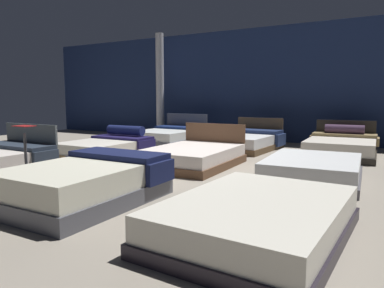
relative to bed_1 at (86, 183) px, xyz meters
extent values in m
cube|color=gray|center=(0.03, 2.66, -0.27)|extent=(18.00, 18.00, 0.02)
cube|color=navy|center=(0.03, 7.63, 1.49)|extent=(18.00, 0.06, 3.50)
cube|color=#4E5659|center=(-2.26, 0.90, 0.18)|extent=(1.35, 0.05, 0.88)
cube|color=#27303E|center=(-2.26, 0.63, 0.26)|extent=(1.43, 0.49, 0.07)
cube|color=#27303E|center=(-1.54, 0.62, 0.09)|extent=(0.07, 0.48, 0.26)
cube|color=#4D4E56|center=(0.00, -0.04, -0.15)|extent=(1.43, 2.00, 0.21)
cube|color=silver|center=(0.00, -0.04, 0.09)|extent=(1.37, 1.94, 0.29)
cube|color=#141B40|center=(0.00, 0.64, 0.28)|extent=(1.41, 0.58, 0.08)
cube|color=#141B40|center=(-0.72, 0.64, 0.09)|extent=(0.08, 0.58, 0.29)
cube|color=#141B40|center=(0.72, 0.63, 0.09)|extent=(0.08, 0.58, 0.29)
cube|color=black|center=(2.31, -0.04, -0.19)|extent=(1.64, 2.23, 0.13)
cube|color=silver|center=(2.31, -0.04, 0.00)|extent=(1.58, 2.16, 0.24)
cube|color=#8F714B|center=(-2.26, 2.76, -0.18)|extent=(1.46, 1.95, 0.16)
cube|color=silver|center=(-2.26, 2.76, 0.01)|extent=(1.40, 1.89, 0.22)
cube|color=#1B1645|center=(-2.25, 3.38, 0.15)|extent=(1.43, 0.66, 0.05)
cube|color=#1B1645|center=(-2.97, 3.38, 0.01)|extent=(0.06, 0.65, 0.22)
cube|color=#1B1645|center=(-1.53, 3.37, 0.01)|extent=(0.06, 0.65, 0.22)
cylinder|color=navy|center=(-2.25, 3.50, 0.31)|extent=(1.03, 0.23, 0.23)
cube|color=brown|center=(-0.02, 2.82, -0.18)|extent=(1.56, 2.10, 0.15)
cube|color=silver|center=(-0.02, 2.82, 0.01)|extent=(1.49, 2.04, 0.22)
cube|color=brown|center=(-0.03, 3.86, 0.13)|extent=(1.43, 0.06, 0.78)
cube|color=#4F4D53|center=(2.30, 2.72, -0.19)|extent=(1.55, 2.01, 0.14)
cube|color=silver|center=(2.30, 2.72, -0.01)|extent=(1.49, 1.94, 0.23)
cube|color=#4A4D5A|center=(-2.35, 5.53, -0.16)|extent=(1.68, 2.09, 0.19)
cube|color=silver|center=(-2.35, 5.53, 0.04)|extent=(1.62, 2.02, 0.22)
cube|color=#4A4D5A|center=(-2.30, 6.53, 0.17)|extent=(1.49, 0.11, 0.85)
cube|color=navy|center=(-2.31, 6.18, 0.18)|extent=(1.59, 0.71, 0.07)
cube|color=navy|center=(-3.11, 6.22, 0.01)|extent=(0.10, 0.64, 0.29)
cube|color=navy|center=(-1.52, 6.14, 0.01)|extent=(0.10, 0.64, 0.29)
cube|color=brown|center=(0.05, 5.52, -0.18)|extent=(1.55, 2.14, 0.15)
cube|color=silver|center=(0.05, 5.52, 0.01)|extent=(1.49, 2.08, 0.24)
cube|color=brown|center=(0.11, 6.55, 0.14)|extent=(1.35, 0.12, 0.79)
cube|color=navy|center=(0.09, 6.20, 0.18)|extent=(1.45, 0.72, 0.09)
cube|color=navy|center=(-0.64, 6.24, -0.02)|extent=(0.13, 0.64, 0.31)
cube|color=navy|center=(0.82, 6.16, -0.02)|extent=(0.13, 0.64, 0.31)
cube|color=black|center=(2.39, 5.56, -0.19)|extent=(1.55, 2.10, 0.14)
cube|color=beige|center=(2.39, 5.56, 0.01)|extent=(1.49, 2.04, 0.26)
cube|color=black|center=(2.36, 6.59, 0.13)|extent=(1.41, 0.08, 0.78)
cube|color=olive|center=(2.37, 6.30, 0.18)|extent=(1.49, 0.57, 0.07)
cube|color=olive|center=(1.62, 6.28, 0.05)|extent=(0.08, 0.53, 0.19)
cube|color=olive|center=(3.12, 6.32, 0.05)|extent=(0.08, 0.53, 0.19)
cylinder|color=#4C344D|center=(2.37, 6.31, 0.32)|extent=(0.91, 0.25, 0.22)
cylinder|color=#3F3F44|center=(-1.14, -0.03, -0.25)|extent=(0.24, 0.24, 0.02)
cylinder|color=#3F3F44|center=(-1.14, -0.03, 0.17)|extent=(0.04, 0.04, 0.85)
cube|color=#B21E1E|center=(-1.14, -0.03, 0.69)|extent=(0.28, 0.20, 0.01)
cylinder|color=silver|center=(-3.58, 6.94, 1.49)|extent=(0.27, 0.27, 3.50)
camera|label=1|loc=(3.38, -3.24, 1.07)|focal=33.38mm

